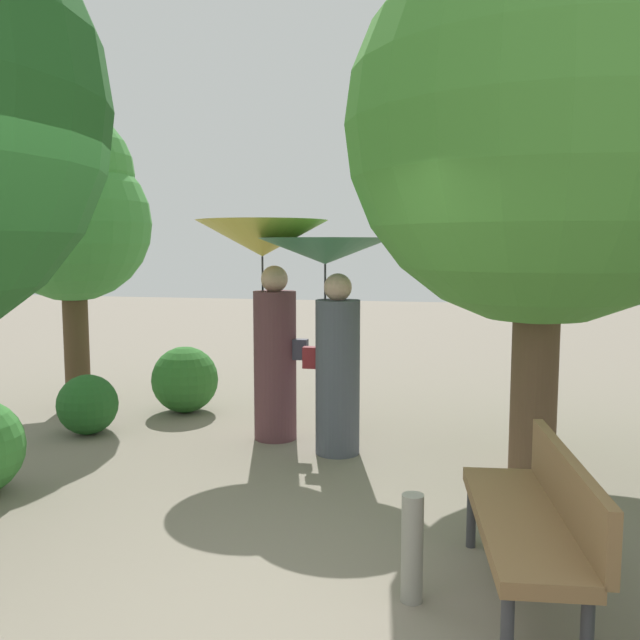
# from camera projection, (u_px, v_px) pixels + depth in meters

# --- Properties ---
(ground_plane) EXTENTS (40.00, 40.00, 0.00)m
(ground_plane) POSITION_uv_depth(u_px,v_px,m) (175.00, 607.00, 3.58)
(ground_plane) COLOR gray
(person_left) EXTENTS (1.30, 1.30, 2.17)m
(person_left) POSITION_uv_depth(u_px,v_px,m) (267.00, 278.00, 6.57)
(person_left) COLOR #563338
(person_left) RESTS_ON ground
(person_right) EXTENTS (1.23, 1.23, 1.99)m
(person_right) POSITION_uv_depth(u_px,v_px,m) (330.00, 302.00, 6.11)
(person_right) COLOR #474C56
(person_right) RESTS_ON ground
(park_bench) EXTENTS (0.65, 1.54, 0.83)m
(park_bench) POSITION_uv_depth(u_px,v_px,m) (536.00, 513.00, 3.55)
(park_bench) COLOR #38383D
(park_bench) RESTS_ON ground
(tree_near_right) EXTENTS (3.22, 3.22, 4.94)m
(tree_near_right) POSITION_uv_depth(u_px,v_px,m) (545.00, 95.00, 5.35)
(tree_near_right) COLOR brown
(tree_near_right) RESTS_ON ground
(tree_mid_left) EXTENTS (1.84, 1.84, 3.51)m
(tree_mid_left) POSITION_uv_depth(u_px,v_px,m) (71.00, 208.00, 7.82)
(tree_mid_left) COLOR #4C3823
(tree_mid_left) RESTS_ON ground
(bush_path_right) EXTENTS (0.62, 0.62, 0.62)m
(bush_path_right) POSITION_uv_depth(u_px,v_px,m) (88.00, 404.00, 6.84)
(bush_path_right) COLOR #235B23
(bush_path_right) RESTS_ON ground
(bush_behind_bench) EXTENTS (0.77, 0.77, 0.77)m
(bush_behind_bench) POSITION_uv_depth(u_px,v_px,m) (185.00, 379.00, 7.74)
(bush_behind_bench) COLOR #2D6B28
(bush_behind_bench) RESTS_ON ground
(path_marker_post) EXTENTS (0.12, 0.12, 0.60)m
(path_marker_post) POSITION_uv_depth(u_px,v_px,m) (412.00, 548.00, 3.61)
(path_marker_post) COLOR gray
(path_marker_post) RESTS_ON ground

